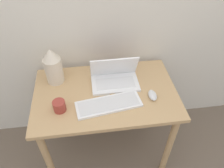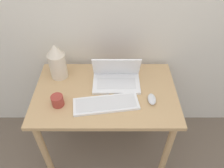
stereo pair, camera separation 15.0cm
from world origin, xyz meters
name	(u,v)px [view 1 (the left image)]	position (x,y,z in m)	size (l,w,h in m)	color
wall_back	(98,5)	(0.00, 0.71, 1.25)	(6.00, 0.05, 2.50)	silver
desk	(106,103)	(0.00, 0.32, 0.65)	(1.04, 0.65, 0.77)	tan
laptop	(115,77)	(0.08, 0.42, 0.82)	(0.35, 0.22, 0.22)	white
keyboard	(109,104)	(0.01, 0.19, 0.78)	(0.46, 0.21, 0.02)	white
mouse	(152,95)	(0.32, 0.23, 0.79)	(0.06, 0.10, 0.03)	silver
vase	(53,66)	(-0.36, 0.50, 0.91)	(0.13, 0.13, 0.29)	beige
mp3_player	(112,91)	(0.05, 0.32, 0.77)	(0.05, 0.07, 0.01)	orange
mug	(59,106)	(-0.32, 0.20, 0.81)	(0.08, 0.08, 0.08)	#9E382D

